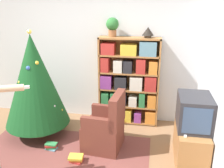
# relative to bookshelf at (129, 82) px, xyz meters

# --- Properties ---
(wall_back) EXTENTS (8.00, 0.10, 2.60)m
(wall_back) POSITION_rel_bookshelf_xyz_m (-0.76, 0.21, 0.50)
(wall_back) COLOR silver
(wall_back) RESTS_ON ground_plane
(area_rug) EXTENTS (2.57, 1.94, 0.01)m
(area_rug) POSITION_rel_bookshelf_xyz_m (-0.84, -1.51, -0.79)
(area_rug) COLOR brown
(area_rug) RESTS_ON ground_plane
(bookshelf) EXTENTS (1.09, 0.27, 1.61)m
(bookshelf) POSITION_rel_bookshelf_xyz_m (0.00, 0.00, 0.00)
(bookshelf) COLOR #A8703D
(bookshelf) RESTS_ON ground_plane
(tv_stand) EXTENTS (0.41, 0.84, 0.55)m
(tv_stand) POSITION_rel_bookshelf_xyz_m (1.01, -1.06, -0.52)
(tv_stand) COLOR #996638
(tv_stand) RESTS_ON ground_plane
(television) EXTENTS (0.43, 0.57, 0.46)m
(television) POSITION_rel_bookshelf_xyz_m (1.01, -1.06, -0.02)
(television) COLOR #28282D
(television) RESTS_ON tv_stand
(game_remote) EXTENTS (0.04, 0.12, 0.02)m
(game_remote) POSITION_rel_bookshelf_xyz_m (0.89, -1.31, -0.24)
(game_remote) COLOR white
(game_remote) RESTS_ON tv_stand
(christmas_tree) EXTENTS (1.07, 1.07, 1.79)m
(christmas_tree) POSITION_rel_bookshelf_xyz_m (-1.47, -0.71, 0.17)
(christmas_tree) COLOR #4C3323
(christmas_tree) RESTS_ON ground_plane
(armchair) EXTENTS (0.62, 0.61, 0.92)m
(armchair) POSITION_rel_bookshelf_xyz_m (-0.25, -0.94, -0.47)
(armchair) COLOR brown
(armchair) RESTS_ON ground_plane
(potted_plant) EXTENTS (0.22, 0.22, 0.33)m
(potted_plant) POSITION_rel_bookshelf_xyz_m (-0.31, 0.01, 1.00)
(potted_plant) COLOR #935B38
(potted_plant) RESTS_ON bookshelf
(table_lamp) EXTENTS (0.20, 0.20, 0.18)m
(table_lamp) POSITION_rel_bookshelf_xyz_m (0.30, 0.01, 0.92)
(table_lamp) COLOR #473828
(table_lamp) RESTS_ON bookshelf
(book_pile_near_tree) EXTENTS (0.21, 0.17, 0.11)m
(book_pile_near_tree) POSITION_rel_bookshelf_xyz_m (-1.08, -1.14, -0.74)
(book_pile_near_tree) COLOR #5B899E
(book_pile_near_tree) RESTS_ON ground_plane
(book_pile_by_chair) EXTENTS (0.22, 0.18, 0.10)m
(book_pile_by_chair) POSITION_rel_bookshelf_xyz_m (-0.59, -1.38, -0.74)
(book_pile_by_chair) COLOR #B22D28
(book_pile_by_chair) RESTS_ON ground_plane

